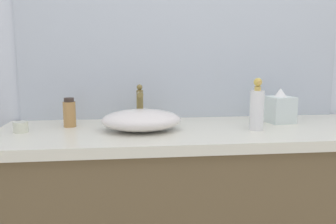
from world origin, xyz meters
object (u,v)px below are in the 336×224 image
(soap_dispenser, at_px, (257,108))
(lotion_bottle, at_px, (69,113))
(sink_basin, at_px, (141,120))
(candle_jar, at_px, (21,127))
(tissue_box, at_px, (280,108))

(soap_dispenser, distance_m, lotion_bottle, 0.84)
(lotion_bottle, bearing_deg, soap_dispenser, -11.29)
(sink_basin, xyz_separation_m, soap_dispenser, (0.50, -0.05, 0.05))
(lotion_bottle, xyz_separation_m, candle_jar, (-0.19, -0.09, -0.04))
(sink_basin, height_order, soap_dispenser, soap_dispenser)
(lotion_bottle, relative_size, candle_jar, 2.15)
(soap_dispenser, distance_m, tissue_box, 0.23)
(soap_dispenser, bearing_deg, lotion_bottle, 168.71)
(soap_dispenser, height_order, lotion_bottle, soap_dispenser)
(sink_basin, xyz_separation_m, tissue_box, (0.67, 0.11, 0.03))
(soap_dispenser, relative_size, candle_jar, 3.67)
(tissue_box, bearing_deg, candle_jar, -175.89)
(sink_basin, relative_size, tissue_box, 2.07)
(sink_basin, distance_m, lotion_bottle, 0.34)
(soap_dispenser, height_order, tissue_box, soap_dispenser)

